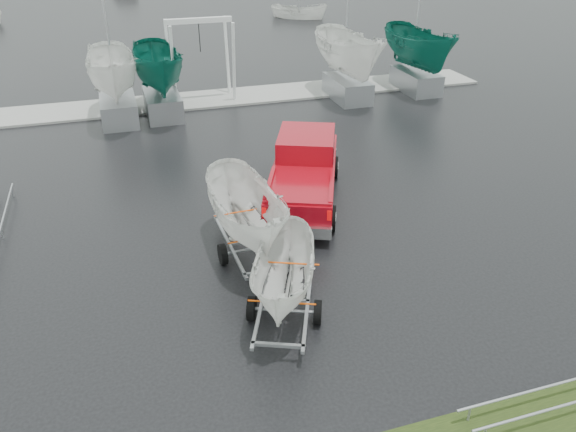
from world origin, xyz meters
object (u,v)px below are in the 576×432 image
at_px(pickup_truck, 305,168).
at_px(trailer_parked, 245,165).
at_px(boat_hoist, 200,48).
at_px(trailer_hitched, 285,233).

distance_m(pickup_truck, trailer_parked, 4.50).
xyz_separation_m(trailer_parked, boat_hoist, (1.36, 15.13, -0.16)).
bearing_deg(trailer_hitched, trailer_parked, 116.80).
xyz_separation_m(pickup_truck, boat_hoist, (-1.39, 12.04, 1.61)).
relative_size(trailer_parked, boat_hoist, 1.27).
bearing_deg(pickup_truck, trailer_hitched, -90.00).
distance_m(trailer_parked, boat_hoist, 15.19).
relative_size(trailer_hitched, trailer_parked, 0.83).
height_order(pickup_truck, boat_hoist, boat_hoist).
bearing_deg(pickup_truck, trailer_parked, -108.79).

